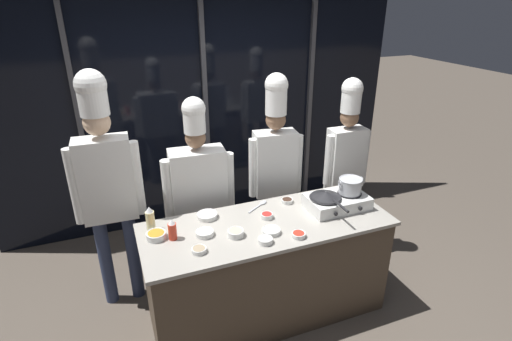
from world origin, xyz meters
TOP-DOWN VIEW (x-y plane):
  - ground_plane at (0.00, 0.00)m, footprint 24.00×24.00m
  - window_wall_back at (0.00, 1.84)m, footprint 4.65×0.09m
  - demo_counter at (0.00, 0.00)m, footprint 1.98×0.75m
  - portable_stove at (0.64, 0.02)m, footprint 0.50×0.34m
  - frying_pan at (0.52, 0.01)m, footprint 0.27×0.46m
  - stock_pot at (0.76, 0.02)m, footprint 0.22×0.19m
  - squeeze_bottle_oil at (-0.87, 0.24)m, footprint 0.07×0.07m
  - squeeze_bottle_chili at (-0.73, 0.05)m, footprint 0.06×0.06m
  - prep_bowl_noodles at (-0.51, 0.01)m, footprint 0.14×0.14m
  - prep_bowl_bell_pepper at (0.02, 0.07)m, footprint 0.10×0.10m
  - prep_bowl_onion at (-0.12, -0.25)m, footprint 0.11×0.11m
  - prep_bowl_mushrooms at (-0.60, -0.18)m, footprint 0.11×0.11m
  - prep_bowl_shrimp at (-0.29, -0.08)m, footprint 0.12×0.12m
  - prep_bowl_soy_glaze at (0.29, 0.25)m, footprint 0.10×0.10m
  - prep_bowl_chili_flakes at (0.14, -0.26)m, footprint 0.11×0.11m
  - prep_bowl_carrots at (-0.85, 0.10)m, footprint 0.15×0.15m
  - prep_bowl_chicken at (-0.03, -0.14)m, footprint 0.14×0.14m
  - prep_bowl_garlic at (-0.42, 0.25)m, footprint 0.17×0.17m
  - serving_spoon_slotted at (0.06, 0.29)m, footprint 0.23×0.16m
  - chef_head at (-1.13, 0.62)m, footprint 0.55×0.23m
  - chef_sous at (-0.39, 0.66)m, footprint 0.63×0.28m
  - chef_line at (0.36, 0.68)m, footprint 0.52×0.25m
  - chef_pastry at (1.10, 0.61)m, footprint 0.48×0.20m

SIDE VIEW (x-z plane):
  - ground_plane at x=0.00m, z-range 0.00..0.00m
  - demo_counter at x=0.00m, z-range 0.00..0.89m
  - serving_spoon_slotted at x=0.06m, z-range 0.89..0.90m
  - prep_bowl_soy_glaze at x=0.29m, z-range 0.89..0.93m
  - prep_bowl_mushrooms at x=-0.60m, z-range 0.89..0.93m
  - prep_bowl_chicken at x=-0.03m, z-range 0.89..0.93m
  - prep_bowl_chili_flakes at x=0.14m, z-range 0.89..0.93m
  - prep_bowl_garlic at x=-0.42m, z-range 0.89..0.93m
  - prep_bowl_noodles at x=-0.51m, z-range 0.89..0.93m
  - prep_bowl_onion at x=-0.12m, z-range 0.89..0.93m
  - prep_bowl_bell_pepper at x=0.02m, z-range 0.89..0.93m
  - prep_bowl_carrots at x=-0.85m, z-range 0.89..0.94m
  - prep_bowl_shrimp at x=-0.29m, z-range 0.89..0.94m
  - portable_stove at x=0.64m, z-range 0.89..1.01m
  - squeeze_bottle_chili at x=-0.73m, z-range 0.88..1.05m
  - squeeze_bottle_oil at x=-0.87m, z-range 0.88..1.08m
  - chef_sous at x=-0.39m, z-range 0.10..1.88m
  - frying_pan at x=0.52m, z-range 1.01..1.06m
  - stock_pot at x=0.76m, z-range 1.01..1.14m
  - chef_pastry at x=1.10m, z-range 0.17..2.01m
  - chef_line at x=0.36m, z-range 0.16..2.08m
  - chef_head at x=-1.13m, z-range 0.20..2.25m
  - window_wall_back at x=0.00m, z-range 0.00..2.70m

